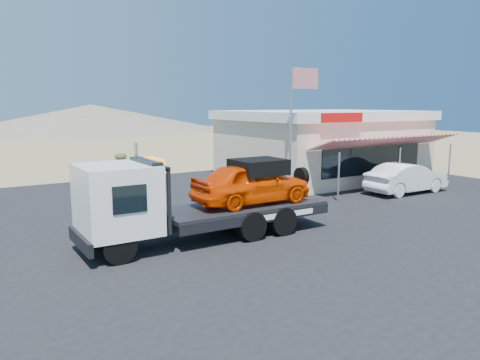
{
  "coord_description": "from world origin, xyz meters",
  "views": [
    {
      "loc": [
        -8.05,
        -11.72,
        4.33
      ],
      "look_at": [
        1.11,
        2.93,
        1.5
      ],
      "focal_mm": 35.0,
      "sensor_mm": 36.0,
      "label": 1
    }
  ],
  "objects_px": {
    "white_sedan": "(407,178)",
    "flagpole": "(295,117)",
    "jerky_store": "(321,144)",
    "tow_truck": "(202,195)"
  },
  "relations": [
    {
      "from": "white_sedan",
      "to": "flagpole",
      "type": "height_order",
      "value": "flagpole"
    },
    {
      "from": "tow_truck",
      "to": "white_sedan",
      "type": "xyz_separation_m",
      "value": [
        12.06,
        1.71,
        -0.71
      ]
    },
    {
      "from": "white_sedan",
      "to": "flagpole",
      "type": "xyz_separation_m",
      "value": [
        -5.79,
        1.49,
        3.01
      ]
    },
    {
      "from": "flagpole",
      "to": "white_sedan",
      "type": "bearing_deg",
      "value": -14.48
    },
    {
      "from": "tow_truck",
      "to": "flagpole",
      "type": "relative_size",
      "value": 1.35
    },
    {
      "from": "tow_truck",
      "to": "jerky_store",
      "type": "height_order",
      "value": "jerky_store"
    },
    {
      "from": "flagpole",
      "to": "jerky_store",
      "type": "bearing_deg",
      "value": 38.79
    },
    {
      "from": "jerky_store",
      "to": "flagpole",
      "type": "height_order",
      "value": "flagpole"
    },
    {
      "from": "tow_truck",
      "to": "jerky_store",
      "type": "distance_m",
      "value": 14.12
    },
    {
      "from": "white_sedan",
      "to": "flagpole",
      "type": "bearing_deg",
      "value": 76.0
    }
  ]
}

